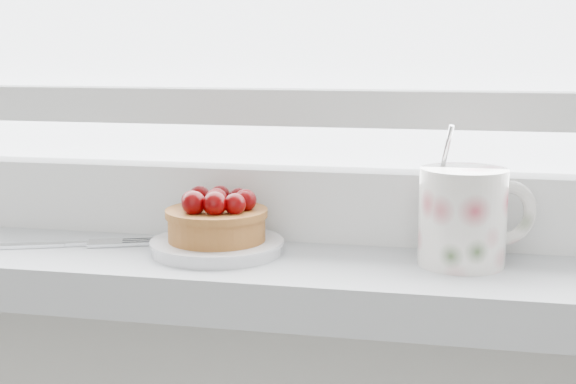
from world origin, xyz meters
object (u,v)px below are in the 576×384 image
(saucer, at_px, (217,246))
(floral_mug, at_px, (466,215))
(fork, at_px, (46,245))
(raspberry_tart, at_px, (217,218))

(saucer, xyz_separation_m, floral_mug, (0.22, 0.01, 0.04))
(saucer, distance_m, fork, 0.17)
(floral_mug, bearing_deg, fork, -177.00)
(saucer, bearing_deg, raspberry_tart, -73.88)
(saucer, height_order, raspberry_tart, raspberry_tart)
(floral_mug, xyz_separation_m, fork, (-0.39, -0.02, -0.04))
(floral_mug, distance_m, fork, 0.39)
(raspberry_tart, bearing_deg, fork, -175.46)
(saucer, height_order, floral_mug, floral_mug)
(saucer, relative_size, fork, 0.60)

